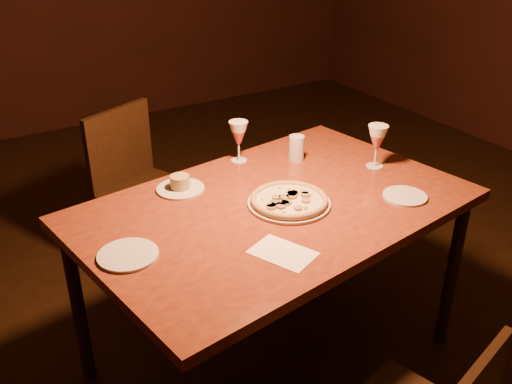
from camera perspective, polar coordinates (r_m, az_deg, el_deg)
floor at (r=2.82m, az=2.74°, el=-15.45°), size 7.00×7.00×0.00m
dining_table at (r=2.32m, az=1.88°, el=-2.69°), size 1.67×1.21×0.83m
chair_far at (r=3.19m, az=-11.50°, el=0.86°), size 0.59×0.59×0.92m
pizza_plate at (r=2.27m, az=3.33°, el=-0.85°), size 0.33×0.33×0.04m
ramekin_saucer at (r=2.40m, az=-7.59°, el=0.66°), size 0.20×0.20×0.06m
wine_glass_far at (r=2.62m, az=-1.74°, el=5.07°), size 0.09×0.09×0.19m
wine_glass_right at (r=2.61m, az=11.96°, el=4.48°), size 0.09×0.09×0.20m
water_tumbler at (r=2.64m, az=4.07°, el=4.40°), size 0.07×0.07×0.12m
side_plate_left at (r=2.00m, az=-12.69°, el=-6.16°), size 0.21×0.21×0.01m
side_plate_near at (r=2.40m, az=14.66°, el=-0.40°), size 0.18×0.18×0.01m
menu_card at (r=1.97m, az=2.70°, el=-6.09°), size 0.22×0.26×0.00m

